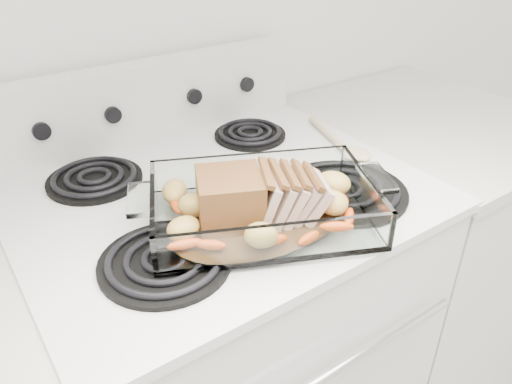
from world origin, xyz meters
TOP-DOWN VIEW (x-y plane):
  - electric_range at (0.00, 1.66)m, footprint 0.78×0.70m
  - counter_right at (0.67, 1.66)m, footprint 0.58×0.68m
  - baking_dish at (-0.00, 1.50)m, footprint 0.37×0.25m
  - pork_roast at (-0.02, 1.50)m, footprint 0.22×0.11m
  - roast_vegetables at (-0.00, 1.53)m, footprint 0.34×0.18m
  - wooden_spoon at (0.33, 1.64)m, footprint 0.08×0.25m

SIDE VIEW (x-z plane):
  - counter_right at x=0.67m, z-range 0.00..0.93m
  - electric_range at x=0.00m, z-range -0.08..1.04m
  - wooden_spoon at x=0.33m, z-range 0.94..0.95m
  - baking_dish at x=0.00m, z-range 0.93..1.00m
  - roast_vegetables at x=0.00m, z-range 0.95..0.99m
  - pork_roast at x=-0.02m, z-range 0.95..1.04m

